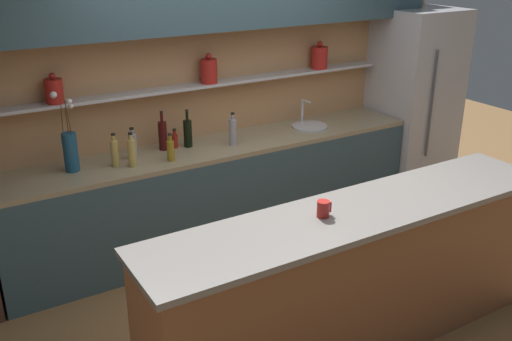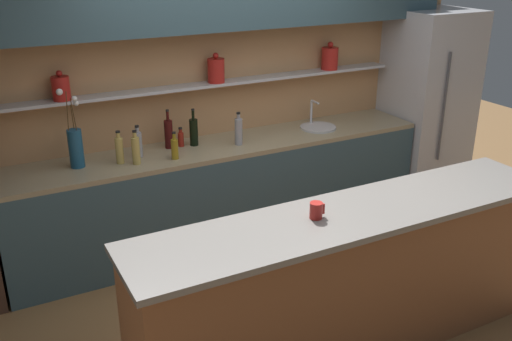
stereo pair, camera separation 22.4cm
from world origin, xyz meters
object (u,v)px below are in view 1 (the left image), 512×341
flower_vase (70,148)px  bottle_oil_1 (171,150)px  bottle_spirit_4 (115,152)px  bottle_wine_6 (188,133)px  refrigerator (413,104)px  bottle_sauce_5 (175,140)px  coffee_mug (323,209)px  bottle_spirit_3 (233,131)px  bottle_spirit_0 (133,146)px  sink_fixture (309,125)px  bottle_wine_7 (163,135)px  bottle_spirit_2 (132,152)px

flower_vase → bottle_oil_1: 0.77m
bottle_spirit_4 → bottle_wine_6: bottle_wine_6 is taller
refrigerator → bottle_sauce_5: refrigerator is taller
flower_vase → coffee_mug: (1.05, -1.78, -0.03)m
bottle_wine_6 → bottle_sauce_5: bearing=164.8°
bottle_spirit_3 → bottle_sauce_5: bearing=157.6°
bottle_spirit_0 → bottle_wine_6: bottle_wine_6 is taller
sink_fixture → bottle_wine_7: bearing=175.2°
bottle_spirit_0 → bottle_spirit_3: size_ratio=0.92×
sink_fixture → bottle_oil_1: 1.49m
bottle_wine_7 → coffee_mug: size_ratio=3.31×
flower_vase → bottle_sauce_5: flower_vase is taller
bottle_spirit_3 → bottle_sauce_5: (-0.46, 0.19, -0.05)m
sink_fixture → bottle_spirit_4: size_ratio=1.26×
flower_vase → bottle_wine_6: 1.00m
bottle_wine_6 → bottle_wine_7: 0.22m
flower_vase → bottle_spirit_0: flower_vase is taller
sink_fixture → bottle_spirit_3: bottle_spirit_3 is taller
coffee_mug → bottle_oil_1: bearing=100.9°
bottle_spirit_0 → coffee_mug: size_ratio=2.60×
bottle_spirit_4 → coffee_mug: 1.86m
sink_fixture → coffee_mug: (-1.17, -1.75, 0.13)m
bottle_spirit_3 → bottle_sauce_5: 0.50m
bottle_oil_1 → bottle_wine_6: (0.26, 0.24, 0.03)m
coffee_mug → bottle_sauce_5: bearing=94.8°
refrigerator → bottle_spirit_0: bearing=178.5°
bottle_wine_6 → coffee_mug: 1.84m
bottle_spirit_0 → bottle_spirit_3: 0.87m
sink_fixture → coffee_mug: size_ratio=3.32×
sink_fixture → bottle_spirit_0: bearing=178.9°
flower_vase → sink_fixture: bearing=-0.7°
refrigerator → flower_vase: 3.54m
bottle_wine_6 → bottle_spirit_4: bearing=-169.0°
sink_fixture → bottle_oil_1: bearing=-174.1°
bottle_spirit_4 → coffee_mug: (0.73, -1.71, 0.04)m
flower_vase → bottle_spirit_0: (0.49, 0.00, -0.07)m
sink_fixture → bottle_spirit_2: size_ratio=1.22×
bottle_spirit_4 → sink_fixture: bearing=1.4°
bottle_spirit_2 → bottle_spirit_4: size_ratio=1.03×
bottle_spirit_2 → bottle_sauce_5: bearing=27.0°
bottle_spirit_0 → bottle_spirit_3: (0.86, -0.11, 0.01)m
flower_vase → bottle_spirit_3: size_ratio=2.17×
bottle_oil_1 → bottle_wine_6: bottle_wine_6 is taller
bottle_spirit_0 → bottle_oil_1: (0.25, -0.19, -0.02)m
bottle_spirit_3 → bottle_wine_7: (-0.57, 0.20, 0.01)m
bottle_spirit_4 → bottle_wine_6: 0.70m
bottle_spirit_3 → bottle_sauce_5: size_ratio=1.72×
bottle_spirit_2 → coffee_mug: size_ratio=2.72×
refrigerator → flower_vase: size_ratio=3.12×
bottle_spirit_2 → bottle_spirit_3: 0.92m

